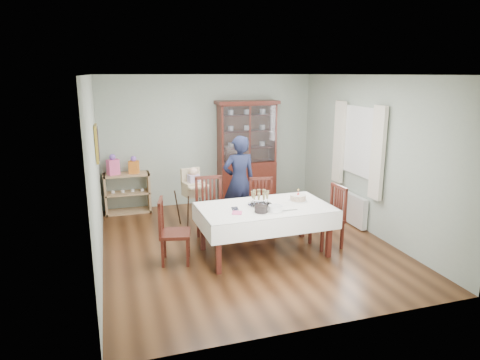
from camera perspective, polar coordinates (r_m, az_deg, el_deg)
name	(u,v)px	position (r m, az deg, el deg)	size (l,w,h in m)	color
floor	(246,244)	(7.10, 0.82, -8.51)	(5.00, 5.00, 0.00)	#593319
room_shell	(237,136)	(7.13, -0.47, 5.85)	(5.00, 5.00, 5.00)	#9EAA99
dining_table	(265,230)	(6.63, 3.29, -6.63)	(2.03, 1.21, 0.76)	#4E1C13
china_cabinet	(247,151)	(9.08, 0.92, 3.90)	(1.30, 0.48, 2.18)	#4E1C13
sideboard	(128,193)	(8.82, -14.77, -1.69)	(0.90, 0.38, 0.80)	tan
picture_frame	(97,143)	(7.11, -18.57, 4.65)	(0.04, 0.48, 0.58)	gold
window	(360,141)	(7.88, 15.74, 4.97)	(0.04, 1.02, 1.22)	white
curtain_left	(378,153)	(7.36, 17.89, 3.41)	(0.07, 0.30, 1.55)	silver
curtain_right	(339,142)	(8.39, 13.07, 4.96)	(0.07, 0.30, 1.55)	silver
radiator	(353,209)	(8.13, 14.80, -3.76)	(0.10, 0.80, 0.55)	white
chair_far_left	(211,222)	(7.18, -3.87, -5.58)	(0.49, 0.49, 1.05)	#4E1C13
chair_far_right	(262,217)	(7.48, 2.99, -4.99)	(0.50, 0.50, 0.96)	#4E1C13
chair_end_left	(174,244)	(6.43, -8.75, -8.39)	(0.52, 0.52, 0.97)	#4E1C13
chair_end_right	(327,228)	(7.06, 11.55, -6.35)	(0.47, 0.47, 0.99)	#4E1C13
woman	(239,181)	(7.70, -0.12, -0.17)	(0.61, 0.40, 1.66)	black
high_chair	(194,203)	(7.82, -6.12, -3.09)	(0.59, 0.59, 1.09)	black
champagne_tray	(260,201)	(6.52, 2.70, -2.78)	(0.38, 0.38, 0.23)	silver
birthday_cake	(298,198)	(6.80, 7.74, -2.39)	(0.29, 0.29, 0.20)	white
plate_stack_dark	(261,209)	(6.22, 2.82, -3.89)	(0.20, 0.20, 0.09)	black
plate_stack_white	(275,208)	(6.27, 4.75, -3.81)	(0.21, 0.21, 0.09)	white
napkin_stack	(237,213)	(6.17, -0.40, -4.39)	(0.14, 0.14, 0.02)	#E6558C
cutlery	(232,209)	(6.35, -1.03, -3.89)	(0.12, 0.18, 0.01)	silver
cake_knife	(288,210)	(6.33, 6.46, -4.03)	(0.29, 0.03, 0.01)	silver
gift_bag_pink	(113,166)	(8.67, -16.57, 1.86)	(0.26, 0.22, 0.41)	#E6558C
gift_bag_orange	(134,166)	(8.68, -13.97, 1.88)	(0.22, 0.18, 0.35)	orange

